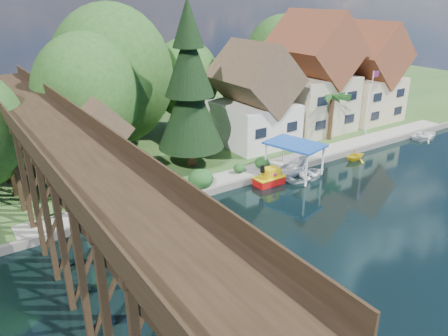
{
  "coord_description": "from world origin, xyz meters",
  "views": [
    {
      "loc": [
        -21.58,
        -20.75,
        16.31
      ],
      "look_at": [
        -3.6,
        6.0,
        3.15
      ],
      "focal_mm": 35.0,
      "sensor_mm": 36.0,
      "label": 1
    }
  ],
  "objects_px": {
    "conifer": "(190,89)",
    "boat_yellow": "(356,154)",
    "trestle_bridge": "(65,182)",
    "shed": "(97,148)",
    "house_left": "(254,102)",
    "boat_white_a": "(307,174)",
    "tugboat": "(269,178)",
    "boat_canopy": "(294,162)",
    "house_center": "(312,80)",
    "palm_tree": "(333,98)",
    "house_right": "(364,78)",
    "flagpole": "(371,96)",
    "boat_white_b": "(425,135)"
  },
  "relations": [
    {
      "from": "conifer",
      "to": "shed",
      "type": "bearing_deg",
      "value": 175.67
    },
    {
      "from": "conifer",
      "to": "palm_tree",
      "type": "bearing_deg",
      "value": -6.31
    },
    {
      "from": "palm_tree",
      "to": "boat_white_a",
      "type": "relative_size",
      "value": 1.24
    },
    {
      "from": "house_left",
      "to": "house_right",
      "type": "bearing_deg",
      "value": 0.0
    },
    {
      "from": "conifer",
      "to": "house_center",
      "type": "bearing_deg",
      "value": 8.4
    },
    {
      "from": "house_left",
      "to": "boat_white_a",
      "type": "distance_m",
      "value": 11.11
    },
    {
      "from": "trestle_bridge",
      "to": "tugboat",
      "type": "bearing_deg",
      "value": 5.57
    },
    {
      "from": "house_left",
      "to": "house_center",
      "type": "distance_m",
      "value": 9.1
    },
    {
      "from": "house_center",
      "to": "palm_tree",
      "type": "height_order",
      "value": "house_center"
    },
    {
      "from": "house_left",
      "to": "flagpole",
      "type": "relative_size",
      "value": 1.47
    },
    {
      "from": "trestle_bridge",
      "to": "house_center",
      "type": "bearing_deg",
      "value": 19.49
    },
    {
      "from": "shed",
      "to": "boat_yellow",
      "type": "xyz_separation_m",
      "value": [
        24.16,
        -7.89,
        -3.17
      ]
    },
    {
      "from": "shed",
      "to": "boat_white_a",
      "type": "height_order",
      "value": "shed"
    },
    {
      "from": "shed",
      "to": "palm_tree",
      "type": "xyz_separation_m",
      "value": [
        25.88,
        -2.55,
        1.48
      ]
    },
    {
      "from": "trestle_bridge",
      "to": "shed",
      "type": "relative_size",
      "value": 5.63
    },
    {
      "from": "house_center",
      "to": "boat_yellow",
      "type": "xyz_separation_m",
      "value": [
        -2.84,
        -9.89,
        -5.76
      ]
    },
    {
      "from": "shed",
      "to": "flagpole",
      "type": "bearing_deg",
      "value": -6.92
    },
    {
      "from": "house_left",
      "to": "boat_yellow",
      "type": "bearing_deg",
      "value": -56.73
    },
    {
      "from": "conifer",
      "to": "tugboat",
      "type": "bearing_deg",
      "value": -59.37
    },
    {
      "from": "house_right",
      "to": "boat_white_b",
      "type": "relative_size",
      "value": 3.09
    },
    {
      "from": "palm_tree",
      "to": "tugboat",
      "type": "distance_m",
      "value": 14.62
    },
    {
      "from": "house_left",
      "to": "boat_canopy",
      "type": "bearing_deg",
      "value": -102.38
    },
    {
      "from": "boat_yellow",
      "to": "house_center",
      "type": "bearing_deg",
      "value": -9.41
    },
    {
      "from": "conifer",
      "to": "tugboat",
      "type": "xyz_separation_m",
      "value": [
        4.09,
        -6.9,
        -7.3
      ]
    },
    {
      "from": "conifer",
      "to": "boat_white_a",
      "type": "xyz_separation_m",
      "value": [
        7.8,
        -7.82,
        -7.45
      ]
    },
    {
      "from": "trestle_bridge",
      "to": "boat_white_a",
      "type": "bearing_deg",
      "value": 2.21
    },
    {
      "from": "trestle_bridge",
      "to": "shed",
      "type": "xyz_separation_m",
      "value": [
        5.0,
        9.33,
        -1.52
      ]
    },
    {
      "from": "house_left",
      "to": "boat_canopy",
      "type": "relative_size",
      "value": 1.91
    },
    {
      "from": "tugboat",
      "to": "boat_canopy",
      "type": "xyz_separation_m",
      "value": [
        3.08,
        0.22,
        0.79
      ]
    },
    {
      "from": "house_right",
      "to": "shed",
      "type": "distance_m",
      "value": 36.08
    },
    {
      "from": "conifer",
      "to": "boat_white_b",
      "type": "bearing_deg",
      "value": -13.91
    },
    {
      "from": "palm_tree",
      "to": "flagpole",
      "type": "relative_size",
      "value": 0.74
    },
    {
      "from": "palm_tree",
      "to": "shed",
      "type": "bearing_deg",
      "value": 174.37
    },
    {
      "from": "palm_tree",
      "to": "boat_yellow",
      "type": "bearing_deg",
      "value": -107.83
    },
    {
      "from": "palm_tree",
      "to": "tugboat",
      "type": "bearing_deg",
      "value": -158.72
    },
    {
      "from": "tugboat",
      "to": "boat_yellow",
      "type": "height_order",
      "value": "tugboat"
    },
    {
      "from": "boat_white_a",
      "to": "tugboat",
      "type": "bearing_deg",
      "value": 79.07
    },
    {
      "from": "shed",
      "to": "boat_canopy",
      "type": "bearing_deg",
      "value": -24.62
    },
    {
      "from": "house_right",
      "to": "tugboat",
      "type": "height_order",
      "value": "house_right"
    },
    {
      "from": "house_center",
      "to": "boat_yellow",
      "type": "bearing_deg",
      "value": -106.03
    },
    {
      "from": "flagpole",
      "to": "shed",
      "type": "bearing_deg",
      "value": 173.08
    },
    {
      "from": "conifer",
      "to": "house_left",
      "type": "bearing_deg",
      "value": 13.41
    },
    {
      "from": "boat_white_a",
      "to": "boat_yellow",
      "type": "height_order",
      "value": "boat_yellow"
    },
    {
      "from": "tugboat",
      "to": "boat_white_b",
      "type": "xyz_separation_m",
      "value": [
        23.87,
        -0.02,
        -0.19
      ]
    },
    {
      "from": "house_center",
      "to": "shed",
      "type": "bearing_deg",
      "value": -175.76
    },
    {
      "from": "conifer",
      "to": "boat_canopy",
      "type": "xyz_separation_m",
      "value": [
        7.17,
        -6.68,
        -6.51
      ]
    },
    {
      "from": "conifer",
      "to": "boat_canopy",
      "type": "height_order",
      "value": "conifer"
    },
    {
      "from": "conifer",
      "to": "boat_yellow",
      "type": "distance_m",
      "value": 18.38
    },
    {
      "from": "tugboat",
      "to": "shed",
      "type": "bearing_deg",
      "value": 149.72
    },
    {
      "from": "conifer",
      "to": "tugboat",
      "type": "relative_size",
      "value": 5.48
    }
  ]
}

